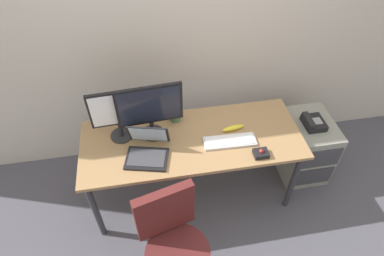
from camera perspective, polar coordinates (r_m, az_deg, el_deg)
The scene contains 13 objects.
ground_plane at distance 3.19m, azimuth 0.00°, elevation -10.87°, with size 8.00×8.00×0.00m, color #4D4B55.
back_wall at distance 2.76m, azimuth -2.62°, elevation 18.41°, with size 6.00×0.10×2.80m, color beige.
desk at distance 2.67m, azimuth 0.00°, elevation -2.94°, with size 1.76×0.69×0.73m.
file_cabinet at distance 3.30m, azimuth 18.80°, elevation -3.11°, with size 0.42×0.53×0.61m.
desk_phone at distance 3.05m, azimuth 20.24°, elevation 0.90°, with size 0.17×0.20×0.09m.
office_chair at distance 2.42m, azimuth -3.03°, elevation -20.43°, with size 0.52×0.53×0.95m.
monitor_main at distance 2.48m, azimuth -7.32°, elevation 3.44°, with size 0.50×0.18×0.47m.
monitor_side at distance 2.52m, azimuth -12.86°, elevation 2.69°, with size 0.41×0.18×0.45m.
keyboard at distance 2.59m, azimuth 6.55°, elevation -2.29°, with size 0.41×0.15×0.03m.
laptop at distance 2.49m, azimuth -7.74°, elevation -3.74°, with size 0.37×0.36×0.23m.
trackball_mouse at distance 2.53m, azimuth 11.86°, elevation -4.29°, with size 0.11×0.09×0.07m.
coffee_mug at distance 2.73m, azimuth -2.95°, elevation 2.15°, with size 0.09×0.08×0.10m.
banana at distance 2.69m, azimuth 7.15°, elevation -0.00°, with size 0.19×0.04×0.04m, color yellow.
Camera 1 is at (-0.31, -1.75, 2.64)m, focal length 30.79 mm.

